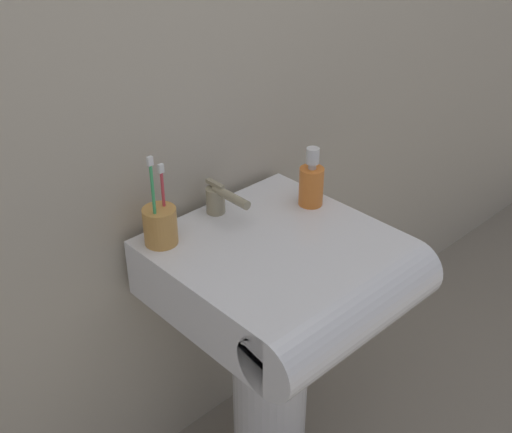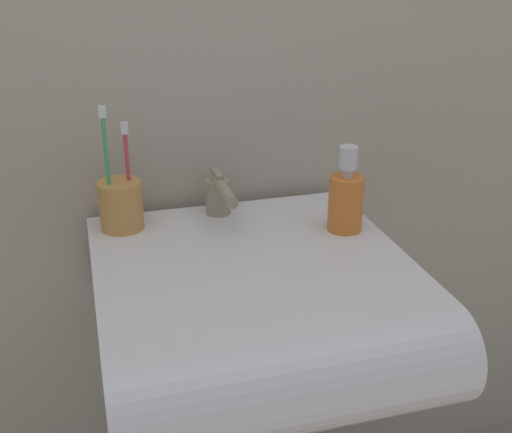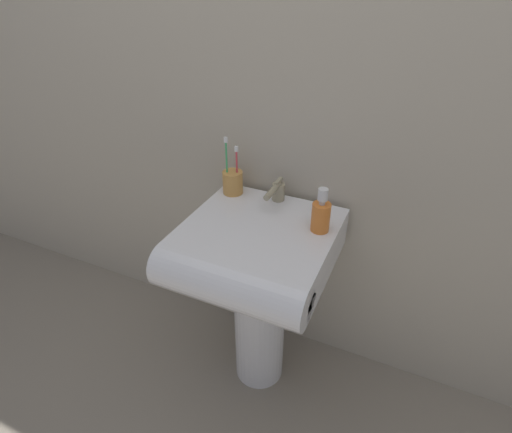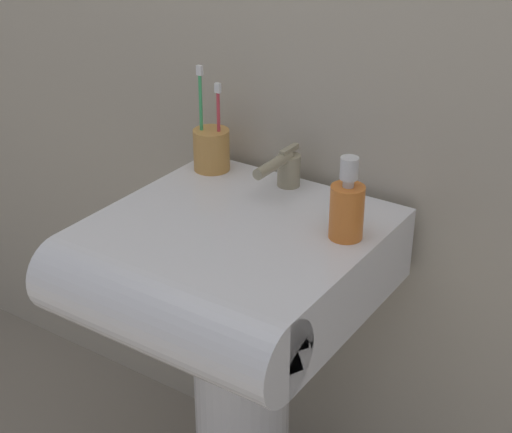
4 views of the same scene
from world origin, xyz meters
name	(u,v)px [view 4 (image 4 of 4)]	position (x,y,z in m)	size (l,w,h in m)	color
sink_pedestal	(242,410)	(0.00, 0.00, 0.30)	(0.20, 0.20, 0.60)	white
sink_basin	(223,269)	(0.00, -0.06, 0.67)	(0.50, 0.53, 0.15)	white
faucet	(285,168)	(-0.01, 0.17, 0.79)	(0.05, 0.14, 0.08)	tan
toothbrush_cup	(211,148)	(-0.19, 0.17, 0.79)	(0.08, 0.08, 0.22)	#D19347
soap_bottle	(347,208)	(0.19, 0.06, 0.80)	(0.06, 0.06, 0.15)	orange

